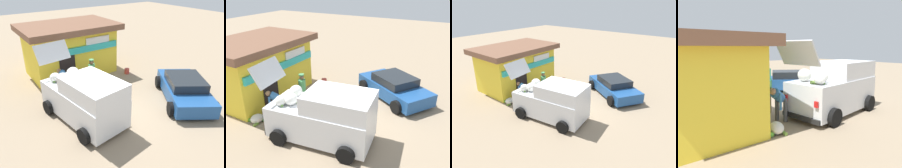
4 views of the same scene
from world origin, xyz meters
TOP-DOWN VIEW (x-y plane):
  - ground_plane at (0.00, 0.00)m, footprint 60.00×60.00m
  - storefront_bar at (0.55, 5.56)m, footprint 5.58×3.75m
  - delivery_van at (-1.25, 0.50)m, footprint 2.56×4.59m
  - parked_sedan at (3.59, -0.78)m, footprint 3.76×4.36m
  - vendor_standing at (0.45, 2.79)m, footprint 0.50×0.47m
  - customer_bending at (-0.92, 3.11)m, footprint 0.72×0.82m
  - unloaded_banana_pile at (-1.67, 3.73)m, footprint 0.68×0.78m
  - paint_bucket at (3.27, 3.34)m, footprint 0.30×0.30m

SIDE VIEW (x-z plane):
  - ground_plane at x=0.00m, z-range 0.00..0.00m
  - paint_bucket at x=3.27m, z-range 0.00..0.32m
  - unloaded_banana_pile at x=-1.67m, z-range -0.02..0.36m
  - parked_sedan at x=3.59m, z-range -0.02..1.19m
  - customer_bending at x=-0.92m, z-range 0.18..1.51m
  - vendor_standing at x=0.45m, z-range 0.13..1.83m
  - delivery_van at x=-1.25m, z-range -0.41..2.48m
  - storefront_bar at x=0.55m, z-range 0.06..3.09m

